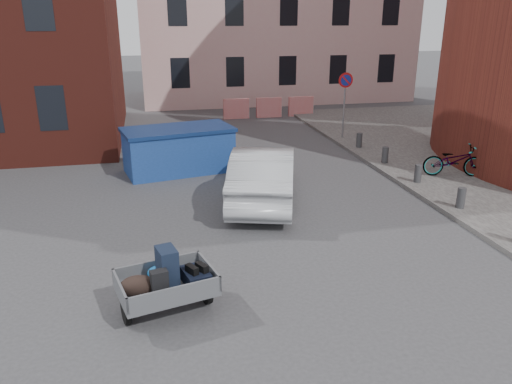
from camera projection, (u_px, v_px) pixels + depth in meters
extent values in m
plane|color=#38383A|center=(247.00, 253.00, 10.91)|extent=(120.00, 120.00, 0.00)
cylinder|color=gray|center=(344.00, 106.00, 20.40)|extent=(0.07, 0.07, 2.60)
cylinder|color=red|center=(346.00, 80.00, 20.03)|extent=(0.60, 0.03, 0.60)
cylinder|color=navy|center=(346.00, 80.00, 20.01)|extent=(0.44, 0.03, 0.44)
cylinder|color=#3A3A3D|center=(461.00, 198.00, 13.10)|extent=(0.22, 0.22, 0.55)
cylinder|color=#3A3A3D|center=(418.00, 173.00, 15.12)|extent=(0.22, 0.22, 0.55)
cylinder|color=#3A3A3D|center=(385.00, 155.00, 17.15)|extent=(0.22, 0.22, 0.55)
cylinder|color=#3A3A3D|center=(359.00, 140.00, 19.17)|extent=(0.22, 0.22, 0.55)
cube|color=red|center=(236.00, 109.00, 25.06)|extent=(1.30, 0.18, 1.00)
cube|color=red|center=(269.00, 108.00, 25.40)|extent=(1.30, 0.18, 1.00)
cube|color=red|center=(301.00, 106.00, 25.75)|extent=(1.30, 0.18, 1.00)
cylinder|color=black|center=(126.00, 312.00, 8.37)|extent=(0.20, 0.45, 0.44)
cylinder|color=black|center=(206.00, 292.00, 8.97)|extent=(0.20, 0.45, 0.44)
cube|color=slate|center=(167.00, 289.00, 8.59)|extent=(1.82, 1.45, 0.08)
cube|color=slate|center=(120.00, 290.00, 8.20)|extent=(0.30, 1.08, 0.28)
cube|color=slate|center=(209.00, 270.00, 8.85)|extent=(0.30, 1.08, 0.28)
cube|color=slate|center=(158.00, 267.00, 8.98)|extent=(1.56, 0.42, 0.28)
cube|color=slate|center=(176.00, 295.00, 8.08)|extent=(1.56, 0.42, 0.28)
cube|color=slate|center=(153.00, 270.00, 9.37)|extent=(0.25, 0.70, 0.06)
cube|color=#162035|center=(167.00, 267.00, 8.52)|extent=(0.40, 0.51, 0.70)
cube|color=black|center=(196.00, 277.00, 8.66)|extent=(0.53, 0.68, 0.25)
ellipsoid|color=black|center=(138.00, 286.00, 8.26)|extent=(0.67, 0.49, 0.36)
cube|color=black|center=(160.00, 284.00, 8.21)|extent=(0.31, 0.24, 0.48)
ellipsoid|color=blue|center=(158.00, 273.00, 8.81)|extent=(0.42, 0.38, 0.24)
cube|color=black|center=(192.00, 269.00, 8.52)|extent=(0.23, 0.29, 0.13)
cube|color=black|center=(202.00, 267.00, 8.59)|extent=(0.23, 0.29, 0.13)
cube|color=#1E4190|center=(179.00, 151.00, 16.47)|extent=(3.66, 2.33, 1.36)
cube|color=navy|center=(177.00, 130.00, 16.22)|extent=(3.80, 2.47, 0.11)
imported|color=#ACAFB4|center=(263.00, 174.00, 13.78)|extent=(2.91, 4.98, 1.55)
imported|color=black|center=(454.00, 161.00, 15.66)|extent=(2.00, 1.16, 0.99)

